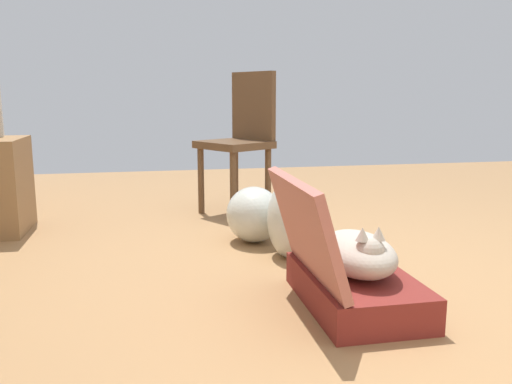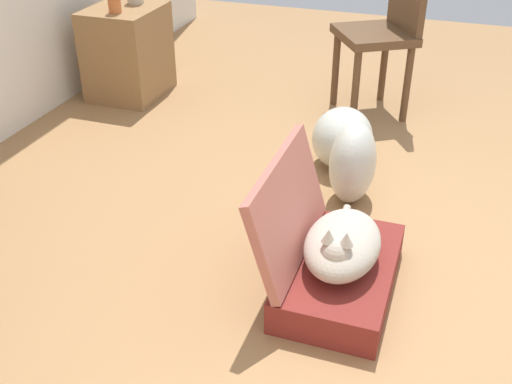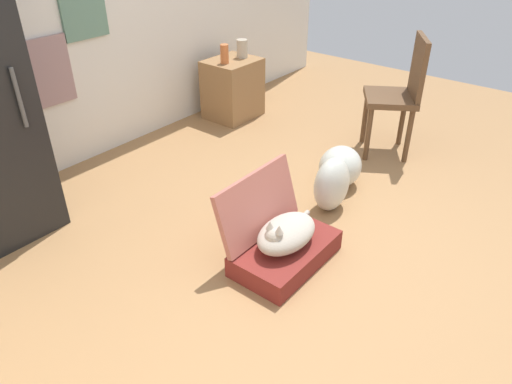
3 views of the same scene
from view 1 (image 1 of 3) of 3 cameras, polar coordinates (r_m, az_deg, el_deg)
The scene contains 7 objects.
ground_plane at distance 2.43m, azimuth 10.85°, elevation -9.87°, with size 7.68×7.68×0.00m, color #9E7247.
suitcase_base at distance 2.19m, azimuth 10.68°, elevation -10.24°, with size 0.66×0.40×0.13m, color maroon.
suitcase_lid at distance 2.04m, azimuth 5.32°, elevation -3.87°, with size 0.66×0.40×0.04m, color #B26356.
cat at distance 2.13m, azimuth 10.89°, elevation -6.47°, with size 0.52×0.28×0.22m.
plastic_bag_white at distance 2.74m, azimuth 3.52°, elevation -2.99°, with size 0.32×0.22×0.40m, color silver.
plastic_bag_clear at distance 3.03m, azimuth -0.23°, elevation -2.42°, with size 0.36×0.31×0.32m, color silver.
chair at distance 3.75m, azimuth -1.56°, elevation 6.05°, with size 0.58×0.57×0.99m.
Camera 1 is at (-2.10, 0.88, 0.83)m, focal length 37.18 mm.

